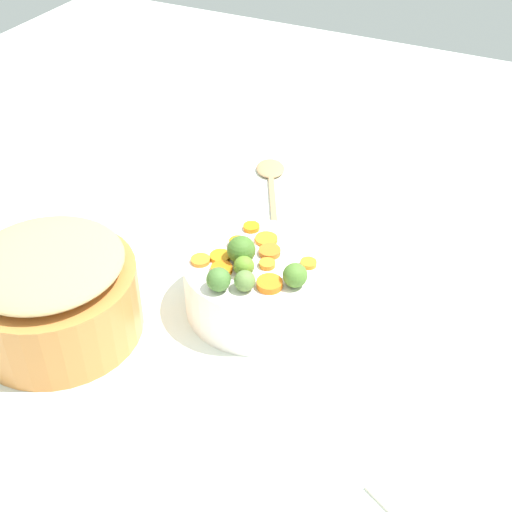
{
  "coord_description": "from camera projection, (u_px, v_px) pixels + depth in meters",
  "views": [
    {
      "loc": [
        0.75,
        0.39,
        0.77
      ],
      "look_at": [
        0.01,
        0.02,
        0.12
      ],
      "focal_mm": 48.65,
      "sensor_mm": 36.0,
      "label": 1
    }
  ],
  "objects": [
    {
      "name": "serving_bowl_carrots",
      "position": [
        256.0,
        284.0,
        1.09
      ],
      "size": [
        0.23,
        0.23,
        0.09
      ],
      "primitive_type": "cylinder",
      "color": "white",
      "rests_on": "tabletop"
    },
    {
      "name": "carrot_slice_2",
      "position": [
        266.0,
        239.0,
        1.1
      ],
      "size": [
        0.05,
        0.05,
        0.01
      ],
      "primitive_type": "cylinder",
      "rotation": [
        0.0,
        0.0,
        5.11
      ],
      "color": "orange",
      "rests_on": "serving_bowl_carrots"
    },
    {
      "name": "carrot_slice_9",
      "position": [
        267.0,
        264.0,
        1.05
      ],
      "size": [
        0.04,
        0.04,
        0.01
      ],
      "primitive_type": "cylinder",
      "rotation": [
        0.0,
        0.0,
        5.39
      ],
      "color": "orange",
      "rests_on": "serving_bowl_carrots"
    },
    {
      "name": "brussels_sprout_1",
      "position": [
        241.0,
        250.0,
        1.05
      ],
      "size": [
        0.04,
        0.04,
        0.04
      ],
      "primitive_type": "sphere",
      "color": "#426D26",
      "rests_on": "serving_bowl_carrots"
    },
    {
      "name": "brussels_sprout_2",
      "position": [
        245.0,
        281.0,
        1.0
      ],
      "size": [
        0.03,
        0.03,
        0.03
      ],
      "primitive_type": "sphere",
      "color": "olive",
      "rests_on": "serving_bowl_carrots"
    },
    {
      "name": "carrot_slice_8",
      "position": [
        270.0,
        284.0,
        1.01
      ],
      "size": [
        0.05,
        0.05,
        0.01
      ],
      "primitive_type": "cylinder",
      "rotation": [
        0.0,
        0.0,
        0.83
      ],
      "color": "orange",
      "rests_on": "serving_bowl_carrots"
    },
    {
      "name": "dish_towel",
      "position": [
        445.0,
        481.0,
        0.86
      ],
      "size": [
        0.2,
        0.17,
        0.01
      ],
      "primitive_type": "cube",
      "rotation": [
        0.0,
        0.0,
        -0.48
      ],
      "color": "silver",
      "rests_on": "tabletop"
    },
    {
      "name": "carrot_slice_6",
      "position": [
        238.0,
        243.0,
        1.09
      ],
      "size": [
        0.03,
        0.03,
        0.01
      ],
      "primitive_type": "cylinder",
      "rotation": [
        0.0,
        0.0,
        4.51
      ],
      "color": "orange",
      "rests_on": "serving_bowl_carrots"
    },
    {
      "name": "carrot_slice_3",
      "position": [
        222.0,
        269.0,
        1.04
      ],
      "size": [
        0.03,
        0.03,
        0.01
      ],
      "primitive_type": "cylinder",
      "rotation": [
        0.0,
        0.0,
        1.56
      ],
      "color": "orange",
      "rests_on": "serving_bowl_carrots"
    },
    {
      "name": "brussels_sprout_0",
      "position": [
        244.0,
        266.0,
        1.03
      ],
      "size": [
        0.03,
        0.03,
        0.03
      ],
      "primitive_type": "sphere",
      "color": "olive",
      "rests_on": "serving_bowl_carrots"
    },
    {
      "name": "metal_pot",
      "position": [
        54.0,
        302.0,
        1.04
      ],
      "size": [
        0.26,
        0.26,
        0.11
      ],
      "primitive_type": "cylinder",
      "color": "#C67A3A",
      "rests_on": "tabletop"
    },
    {
      "name": "carrot_slice_0",
      "position": [
        200.0,
        260.0,
        1.06
      ],
      "size": [
        0.04,
        0.04,
        0.01
      ],
      "primitive_type": "cylinder",
      "rotation": [
        0.0,
        0.0,
        3.64
      ],
      "color": "orange",
      "rests_on": "serving_bowl_carrots"
    },
    {
      "name": "carrot_slice_7",
      "position": [
        251.0,
        227.0,
        1.13
      ],
      "size": [
        0.04,
        0.04,
        0.01
      ],
      "primitive_type": "cylinder",
      "rotation": [
        0.0,
        0.0,
        4.27
      ],
      "color": "orange",
      "rests_on": "serving_bowl_carrots"
    },
    {
      "name": "wooden_spoon",
      "position": [
        271.0,
        180.0,
        1.41
      ],
      "size": [
        0.3,
        0.18,
        0.01
      ],
      "color": "#A98258",
      "rests_on": "tabletop"
    },
    {
      "name": "carrot_slice_1",
      "position": [
        270.0,
        252.0,
        1.07
      ],
      "size": [
        0.04,
        0.04,
        0.01
      ],
      "primitive_type": "cylinder",
      "rotation": [
        0.0,
        0.0,
        4.4
      ],
      "color": "orange",
      "rests_on": "serving_bowl_carrots"
    },
    {
      "name": "brussels_sprout_4",
      "position": [
        295.0,
        275.0,
        1.01
      ],
      "size": [
        0.04,
        0.04,
        0.04
      ],
      "primitive_type": "sphere",
      "color": "#4D792B",
      "rests_on": "serving_bowl_carrots"
    },
    {
      "name": "stuffing_mound",
      "position": [
        45.0,
        262.0,
        1.0
      ],
      "size": [
        0.23,
        0.23,
        0.04
      ],
      "primitive_type": "ellipsoid",
      "color": "tan",
      "rests_on": "metal_pot"
    },
    {
      "name": "tabletop",
      "position": [
        247.0,
        305.0,
        1.14
      ],
      "size": [
        2.4,
        2.4,
        0.02
      ],
      "primitive_type": "cube",
      "color": "white",
      "rests_on": "ground"
    },
    {
      "name": "carrot_slice_4",
      "position": [
        220.0,
        256.0,
        1.07
      ],
      "size": [
        0.05,
        0.05,
        0.01
      ],
      "primitive_type": "cylinder",
      "rotation": [
        0.0,
        0.0,
        4.03
      ],
      "color": "orange",
      "rests_on": "serving_bowl_carrots"
    },
    {
      "name": "brussels_sprout_3",
      "position": [
        219.0,
        279.0,
        1.0
      ],
      "size": [
        0.04,
        0.04,
        0.04
      ],
      "primitive_type": "sphere",
      "color": "#467230",
      "rests_on": "serving_bowl_carrots"
    },
    {
      "name": "carrot_slice_5",
      "position": [
        308.0,
        263.0,
        1.05
      ],
      "size": [
        0.03,
        0.03,
        0.01
      ],
      "primitive_type": "cylinder",
      "rotation": [
        0.0,
        0.0,
        6.23
      ],
      "color": "orange",
      "rests_on": "serving_bowl_carrots"
    }
  ]
}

